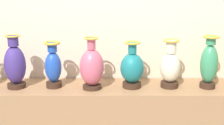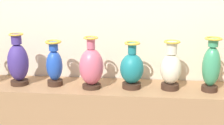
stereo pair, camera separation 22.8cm
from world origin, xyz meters
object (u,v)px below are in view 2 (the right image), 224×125
at_px(vase_indigo, 18,62).
at_px(vase_teal, 132,69).
at_px(vase_sapphire, 54,65).
at_px(vase_jade, 211,66).
at_px(vase_rose, 91,67).
at_px(vase_ivory, 171,68).

height_order(vase_indigo, vase_teal, vase_indigo).
xyz_separation_m(vase_sapphire, vase_jade, (1.16, -0.01, 0.03)).
height_order(vase_rose, vase_ivory, vase_rose).
relative_size(vase_indigo, vase_rose, 1.03).
height_order(vase_ivory, vase_jade, vase_jade).
bearing_deg(vase_sapphire, vase_indigo, -177.77).
bearing_deg(vase_sapphire, vase_rose, -6.70).
bearing_deg(vase_rose, vase_teal, 5.71).
bearing_deg(vase_indigo, vase_sapphire, 2.23).
height_order(vase_sapphire, vase_ivory, vase_ivory).
bearing_deg(vase_rose, vase_ivory, 3.41).
height_order(vase_indigo, vase_rose, vase_indigo).
relative_size(vase_indigo, vase_teal, 1.14).
distance_m(vase_ivory, vase_jade, 0.29).
distance_m(vase_indigo, vase_teal, 0.87).
relative_size(vase_teal, vase_jade, 0.89).
relative_size(vase_rose, vase_teal, 1.11).
height_order(vase_sapphire, vase_teal, same).
relative_size(vase_indigo, vase_jade, 1.01).
bearing_deg(vase_rose, vase_indigo, 177.67).
relative_size(vase_sapphire, vase_teal, 1.00).
relative_size(vase_sapphire, vase_rose, 0.90).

